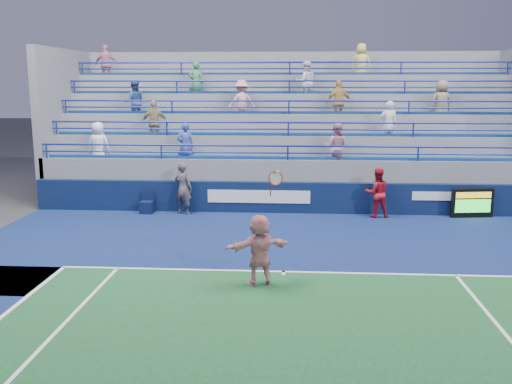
# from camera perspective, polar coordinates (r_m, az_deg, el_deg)

# --- Properties ---
(ground) EXTENTS (120.00, 120.00, 0.00)m
(ground) POSITION_cam_1_polar(r_m,az_deg,el_deg) (13.96, 2.76, -8.04)
(ground) COLOR #333538
(sponsor_wall) EXTENTS (18.00, 0.32, 1.10)m
(sponsor_wall) POSITION_cam_1_polar(r_m,az_deg,el_deg) (20.10, 3.15, -0.55)
(sponsor_wall) COLOR #0B163D
(sponsor_wall) RESTS_ON ground
(bleacher_stand) EXTENTS (18.00, 5.60, 6.13)m
(bleacher_stand) POSITION_cam_1_polar(r_m,az_deg,el_deg) (23.67, 3.26, 3.61)
(bleacher_stand) COLOR slate
(bleacher_stand) RESTS_ON ground
(serve_speed_board) EXTENTS (1.45, 0.35, 1.00)m
(serve_speed_board) POSITION_cam_1_polar(r_m,az_deg,el_deg) (20.70, 20.79, -1.05)
(serve_speed_board) COLOR black
(serve_speed_board) RESTS_ON ground
(judge_chair) EXTENTS (0.44, 0.44, 0.77)m
(judge_chair) POSITION_cam_1_polar(r_m,az_deg,el_deg) (20.39, -10.85, -1.44)
(judge_chair) COLOR #0B1537
(judge_chair) RESTS_ON ground
(tennis_player) EXTENTS (1.59, 1.02, 2.64)m
(tennis_player) POSITION_cam_1_polar(r_m,az_deg,el_deg) (12.90, 0.37, -5.77)
(tennis_player) COLOR white
(tennis_player) RESTS_ON ground
(line_judge) EXTENTS (0.78, 0.65, 1.84)m
(line_judge) POSITION_cam_1_polar(r_m,az_deg,el_deg) (19.98, -7.30, 0.39)
(line_judge) COLOR #141E39
(line_judge) RESTS_ON ground
(ball_girl) EXTENTS (0.89, 0.73, 1.70)m
(ball_girl) POSITION_cam_1_polar(r_m,az_deg,el_deg) (19.76, 12.00, -0.09)
(ball_girl) COLOR #AA131F
(ball_girl) RESTS_ON ground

